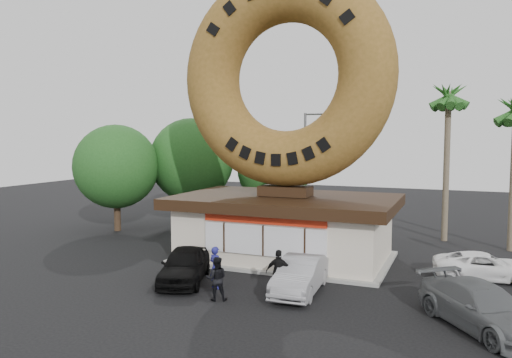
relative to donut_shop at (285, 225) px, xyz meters
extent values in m
plane|color=black|center=(0.00, -5.98, -1.77)|extent=(90.00, 90.00, 0.00)
cube|color=beige|center=(0.00, 0.02, -0.27)|extent=(10.00, 6.00, 3.00)
cube|color=#999993|center=(0.00, 0.02, -1.69)|extent=(10.60, 6.60, 0.15)
cube|color=#3F3F3F|center=(0.00, 0.02, 1.28)|extent=(10.00, 6.00, 0.10)
cube|color=black|center=(0.00, 0.02, 1.23)|extent=(11.20, 7.20, 0.55)
cube|color=silver|center=(0.00, -3.03, -0.22)|extent=(6.00, 0.12, 1.40)
cube|color=red|center=(0.00, -3.05, 0.78)|extent=(6.00, 0.10, 0.45)
cube|color=black|center=(0.00, 0.02, 1.78)|extent=(2.60, 1.40, 0.50)
torus|color=olive|center=(0.00, 0.02, 7.56)|extent=(11.06, 2.82, 11.06)
cylinder|color=#473321|center=(-9.50, 7.02, -0.12)|extent=(0.44, 0.44, 3.30)
sphere|color=#1F4F1C|center=(-9.50, 7.02, 2.88)|extent=(6.00, 6.00, 6.00)
cylinder|color=#473321|center=(-4.00, 9.02, -0.34)|extent=(0.44, 0.44, 2.86)
sphere|color=#1F4F1C|center=(-4.00, 9.02, 2.26)|extent=(5.20, 5.20, 5.20)
cylinder|color=#473321|center=(-13.00, 3.02, -0.23)|extent=(0.44, 0.44, 3.08)
sphere|color=#1F4F1C|center=(-13.00, 3.02, 2.57)|extent=(5.60, 5.60, 5.60)
cylinder|color=#726651|center=(7.50, 8.02, 2.73)|extent=(0.36, 0.36, 9.00)
cylinder|color=#59595E|center=(-2.00, 10.02, 2.23)|extent=(0.18, 0.18, 8.00)
cylinder|color=#59595E|center=(-1.10, 10.02, 6.13)|extent=(1.80, 0.12, 0.12)
cube|color=#59595E|center=(-0.20, 10.02, 6.08)|extent=(0.45, 0.20, 0.12)
imported|color=navy|center=(-1.02, -5.89, -0.88)|extent=(0.75, 0.61, 1.77)
imported|color=black|center=(-0.28, -7.25, -0.91)|extent=(1.02, 0.93, 1.71)
imported|color=black|center=(1.71, -5.67, -0.85)|extent=(1.13, 0.62, 1.82)
imported|color=black|center=(-2.69, -5.60, -1.01)|extent=(3.13, 4.77, 1.51)
imported|color=#99999E|center=(2.42, -5.08, -1.05)|extent=(1.76, 4.44, 1.44)
imported|color=slate|center=(9.12, -6.50, -1.02)|extent=(4.75, 5.32, 1.48)
imported|color=white|center=(9.43, -0.21, -1.17)|extent=(4.57, 2.65, 1.20)
camera|label=1|loc=(8.36, -24.12, 4.58)|focal=35.00mm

